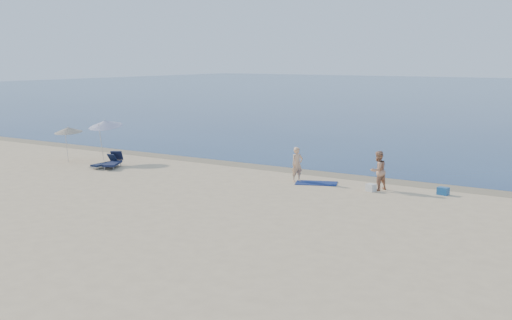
{
  "coord_description": "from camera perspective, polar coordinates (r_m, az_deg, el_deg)",
  "views": [
    {
      "loc": [
        16.36,
        -9.38,
        5.89
      ],
      "look_at": [
        -0.17,
        16.0,
        1.0
      ],
      "focal_mm": 45.0,
      "sensor_mm": 36.0,
      "label": 1
    }
  ],
  "objects": [
    {
      "name": "umbrella_far",
      "position": [
        37.58,
        -16.35,
        2.59
      ],
      "size": [
        1.74,
        1.75,
        2.09
      ],
      "rotation": [
        0.0,
        0.0,
        0.12
      ],
      "color": "silver",
      "rests_on": "ground"
    },
    {
      "name": "person_right",
      "position": [
        29.03,
        10.8,
        -0.93
      ],
      "size": [
        0.94,
        1.04,
        1.76
      ],
      "primitive_type": "imported",
      "rotation": [
        0.0,
        0.0,
        -1.96
      ],
      "color": "tan",
      "rests_on": "ground"
    },
    {
      "name": "beach_towel",
      "position": [
        30.27,
        5.39,
        -2.06
      ],
      "size": [
        2.19,
        1.72,
        0.03
      ],
      "primitive_type": "cube",
      "rotation": [
        0.0,
        0.0,
        0.39
      ],
      "color": "#101E52",
      "rests_on": "ground"
    },
    {
      "name": "lounger_left",
      "position": [
        35.23,
        -12.56,
        -0.18
      ],
      "size": [
        1.43,
        1.93,
        0.82
      ],
      "rotation": [
        0.0,
        0.0,
        0.5
      ],
      "color": "#141B39",
      "rests_on": "ground"
    },
    {
      "name": "blue_cooler",
      "position": [
        28.81,
        16.3,
        -2.67
      ],
      "size": [
        0.5,
        0.39,
        0.33
      ],
      "primitive_type": "cube",
      "rotation": [
        0.0,
        0.0,
        -0.13
      ],
      "color": "#1B5594",
      "rests_on": "ground"
    },
    {
      "name": "lounger_right",
      "position": [
        35.33,
        -13.3,
        -0.26
      ],
      "size": [
        0.53,
        1.56,
        0.69
      ],
      "rotation": [
        0.0,
        0.0,
        0.01
      ],
      "color": "#131B35",
      "rests_on": "ground"
    },
    {
      "name": "wet_sand_strip",
      "position": [
        33.62,
        3.4,
        -0.93
      ],
      "size": [
        240.0,
        1.6,
        0.0
      ],
      "primitive_type": "cube",
      "color": "#847254",
      "rests_on": "ground"
    },
    {
      "name": "umbrella_near",
      "position": [
        37.38,
        -13.25,
        3.18
      ],
      "size": [
        2.2,
        2.22,
        2.51
      ],
      "rotation": [
        0.0,
        0.0,
        0.16
      ],
      "color": "silver",
      "rests_on": "ground"
    },
    {
      "name": "person_left",
      "position": [
        30.51,
        3.68,
        -0.4
      ],
      "size": [
        0.63,
        0.72,
        1.66
      ],
      "primitive_type": "imported",
      "rotation": [
        0.0,
        0.0,
        1.09
      ],
      "color": "#E2AB7F",
      "rests_on": "ground"
    },
    {
      "name": "white_bag",
      "position": [
        28.82,
        10.19,
        -2.43
      ],
      "size": [
        0.46,
        0.42,
        0.33
      ],
      "primitive_type": "cube",
      "rotation": [
        0.0,
        0.0,
        -0.28
      ],
      "color": "silver",
      "rests_on": "ground"
    }
  ]
}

